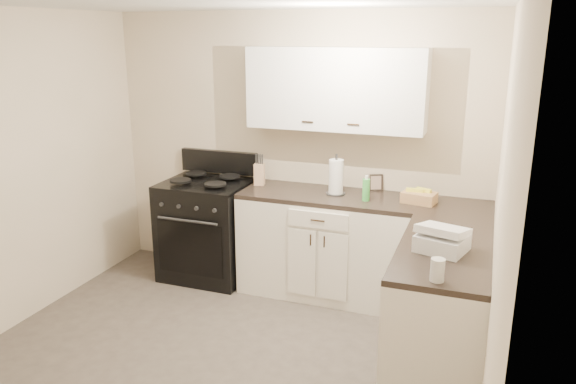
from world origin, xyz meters
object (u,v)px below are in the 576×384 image
(stove, at_px, (208,231))
(countertop_grill, at_px, (442,243))
(paper_towel, at_px, (336,177))
(knife_block, at_px, (259,174))
(wicker_basket, at_px, (419,197))

(stove, bearing_deg, countertop_grill, -23.62)
(paper_towel, bearing_deg, knife_block, 175.71)
(paper_towel, bearing_deg, stove, -177.60)
(knife_block, bearing_deg, paper_towel, -15.79)
(knife_block, distance_m, paper_towel, 0.75)
(knife_block, xyz_separation_m, paper_towel, (0.75, -0.06, 0.05))
(stove, xyz_separation_m, knife_block, (0.51, 0.11, 0.58))
(paper_towel, distance_m, countertop_grill, 1.45)
(stove, relative_size, paper_towel, 3.15)
(stove, xyz_separation_m, paper_towel, (1.26, 0.05, 0.63))
(countertop_grill, bearing_deg, stove, 172.17)
(knife_block, distance_m, wicker_basket, 1.47)
(paper_towel, bearing_deg, countertop_grill, -46.10)
(knife_block, height_order, countertop_grill, knife_block)
(wicker_basket, bearing_deg, stove, -178.81)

